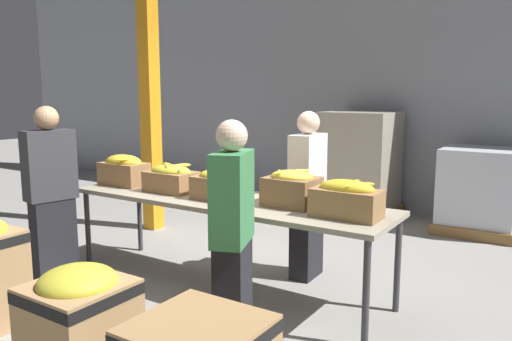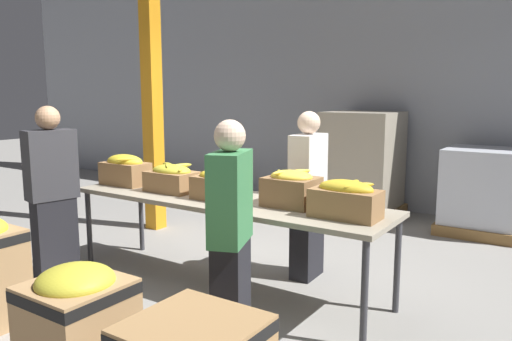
{
  "view_description": "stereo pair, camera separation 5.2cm",
  "coord_description": "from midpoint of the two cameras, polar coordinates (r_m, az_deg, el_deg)",
  "views": [
    {
      "loc": [
        2.5,
        -3.37,
        1.7
      ],
      "look_at": [
        0.23,
        0.13,
        1.05
      ],
      "focal_mm": 35.0,
      "sensor_mm": 36.0,
      "label": 1
    },
    {
      "loc": [
        2.54,
        -3.34,
        1.7
      ],
      "look_at": [
        0.23,
        0.13,
        1.05
      ],
      "focal_mm": 35.0,
      "sensor_mm": 36.0,
      "label": 2
    }
  ],
  "objects": [
    {
      "name": "sorting_table",
      "position": [
        4.3,
        -3.16,
        -3.84
      ],
      "size": [
        2.93,
        0.8,
        0.8
      ],
      "color": "#9E937F",
      "rests_on": "ground_plane"
    },
    {
      "name": "volunteer_1",
      "position": [
        3.31,
        -2.47,
        -7.62
      ],
      "size": [
        0.34,
        0.46,
        1.53
      ],
      "rotation": [
        0.0,
        0.0,
        1.94
      ],
      "color": "black",
      "rests_on": "ground_plane"
    },
    {
      "name": "banana_box_3",
      "position": [
        3.99,
        4.43,
        -1.99
      ],
      "size": [
        0.41,
        0.36,
        0.29
      ],
      "color": "olive",
      "rests_on": "sorting_table"
    },
    {
      "name": "support_pillar",
      "position": [
        6.29,
        -11.66,
        11.45
      ],
      "size": [
        0.18,
        0.18,
        4.0
      ],
      "color": "orange",
      "rests_on": "ground_plane"
    },
    {
      "name": "banana_box_4",
      "position": [
        3.67,
        10.63,
        -3.22
      ],
      "size": [
        0.5,
        0.31,
        0.28
      ],
      "color": "olive",
      "rests_on": "sorting_table"
    },
    {
      "name": "wall_back",
      "position": [
        7.56,
        14.42,
        10.9
      ],
      "size": [
        16.0,
        0.08,
        4.0
      ],
      "color": "#9399A3",
      "rests_on": "ground_plane"
    },
    {
      "name": "volunteer_0",
      "position": [
        4.58,
        6.25,
        -2.95
      ],
      "size": [
        0.22,
        0.42,
        1.54
      ],
      "rotation": [
        0.0,
        0.0,
        -1.53
      ],
      "color": "black",
      "rests_on": "ground_plane"
    },
    {
      "name": "ground_plane",
      "position": [
        4.53,
        -3.08,
        -13.17
      ],
      "size": [
        30.0,
        30.0,
        0.0
      ],
      "primitive_type": "plane",
      "color": "gray"
    },
    {
      "name": "pallet_stack_1",
      "position": [
        6.67,
        24.62,
        -2.24
      ],
      "size": [
        0.93,
        0.93,
        1.03
      ],
      "color": "olive",
      "rests_on": "ground_plane"
    },
    {
      "name": "donation_bin_1",
      "position": [
        3.29,
        -19.27,
        -15.59
      ],
      "size": [
        0.55,
        0.55,
        0.69
      ],
      "color": "tan",
      "rests_on": "ground_plane"
    },
    {
      "name": "banana_box_2",
      "position": [
        4.23,
        -4.08,
        -1.6
      ],
      "size": [
        0.41,
        0.26,
        0.27
      ],
      "color": "olive",
      "rests_on": "sorting_table"
    },
    {
      "name": "volunteer_2",
      "position": [
        4.85,
        -21.94,
        -2.59
      ],
      "size": [
        0.3,
        0.46,
        1.59
      ],
      "rotation": [
        0.0,
        0.0,
        1.35
      ],
      "color": "black",
      "rests_on": "ground_plane"
    },
    {
      "name": "pallet_stack_0",
      "position": [
        7.06,
        12.25,
        0.63
      ],
      "size": [
        1.01,
        1.01,
        1.44
      ],
      "color": "olive",
      "rests_on": "ground_plane"
    },
    {
      "name": "banana_box_1",
      "position": [
        4.62,
        -9.28,
        -0.82
      ],
      "size": [
        0.46,
        0.32,
        0.26
      ],
      "color": "olive",
      "rests_on": "sorting_table"
    },
    {
      "name": "banana_box_0",
      "position": [
        5.05,
        -14.44,
        0.12
      ],
      "size": [
        0.48,
        0.3,
        0.3
      ],
      "color": "olive",
      "rests_on": "sorting_table"
    }
  ]
}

